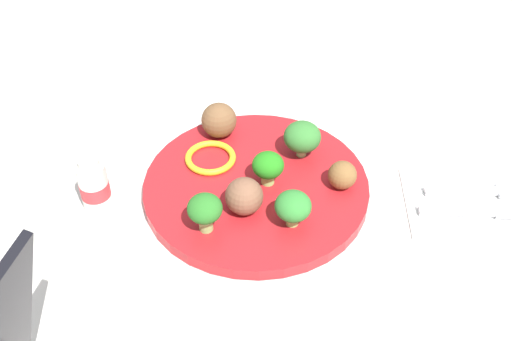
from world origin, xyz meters
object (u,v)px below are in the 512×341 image
object	(u,v)px
fork	(479,191)
yogurt_bottle	(94,186)
knife	(486,212)
pepper_ring_mid_left	(210,158)
broccoli_floret_far_rim	(205,210)
meatball_back_right	(219,120)
meatball_mid_right	(342,175)
plate	(256,187)
napkin	(475,204)
broccoli_floret_mid_left	(302,137)
meatball_front_right	(244,196)
broccoli_floret_back_right	(268,165)
broccoli_floret_near_rim	(293,207)

from	to	relation	value
fork	yogurt_bottle	world-z (taller)	yogurt_bottle
knife	yogurt_bottle	distance (m)	0.47
pepper_ring_mid_left	knife	xyz separation A→B (m)	(0.33, -0.09, -0.01)
broccoli_floret_far_rim	meatball_back_right	distance (m)	0.17
fork	meatball_back_right	bearing A→B (deg)	161.30
meatball_mid_right	fork	distance (m)	0.17
plate	pepper_ring_mid_left	size ratio (longest dim) A/B	4.26
fork	yogurt_bottle	distance (m)	0.47
knife	fork	bearing A→B (deg)	85.39
napkin	knife	world-z (taller)	knife
pepper_ring_mid_left	broccoli_floret_mid_left	bearing A→B (deg)	3.90
meatball_mid_right	yogurt_bottle	world-z (taller)	yogurt_bottle
broccoli_floret_far_rim	meatball_front_right	size ratio (longest dim) A/B	1.09
fork	meatball_mid_right	bearing A→B (deg)	178.51
broccoli_floret_mid_left	pepper_ring_mid_left	bearing A→B (deg)	-176.10
broccoli_floret_back_right	knife	bearing A→B (deg)	-11.16
meatball_front_right	pepper_ring_mid_left	size ratio (longest dim) A/B	0.69
plate	broccoli_floret_far_rim	xyz separation A→B (m)	(-0.06, -0.08, 0.04)
broccoli_floret_far_rim	broccoli_floret_mid_left	bearing A→B (deg)	47.18
plate	broccoli_floret_near_rim	xyz separation A→B (m)	(0.04, -0.07, 0.04)
broccoli_floret_near_rim	fork	bearing A→B (deg)	13.60
meatball_back_right	knife	size ratio (longest dim) A/B	0.32
meatball_mid_right	meatball_back_right	bearing A→B (deg)	145.25
pepper_ring_mid_left	fork	size ratio (longest dim) A/B	0.55
broccoli_floret_mid_left	fork	xyz separation A→B (m)	(0.22, -0.06, -0.04)
fork	knife	xyz separation A→B (m)	(-0.00, -0.04, -0.00)
meatball_front_right	broccoli_floret_mid_left	bearing A→B (deg)	52.83
pepper_ring_mid_left	napkin	bearing A→B (deg)	-12.79
meatball_mid_right	pepper_ring_mid_left	xyz separation A→B (m)	(-0.16, 0.05, -0.01)
pepper_ring_mid_left	yogurt_bottle	distance (m)	0.15
broccoli_floret_far_rim	pepper_ring_mid_left	distance (m)	0.12
broccoli_floret_mid_left	meatball_front_right	bearing A→B (deg)	-127.17
plate	fork	distance (m)	0.28
meatball_back_right	napkin	world-z (taller)	meatball_back_right
broccoli_floret_near_rim	pepper_ring_mid_left	bearing A→B (deg)	130.75
napkin	fork	xyz separation A→B (m)	(0.01, 0.02, 0.00)
broccoli_floret_far_rim	knife	world-z (taller)	broccoli_floret_far_rim
broccoli_floret_near_rim	meatball_mid_right	size ratio (longest dim) A/B	1.27
broccoli_floret_back_right	napkin	bearing A→B (deg)	-7.39
plate	knife	bearing A→B (deg)	-10.07
meatball_mid_right	knife	xyz separation A→B (m)	(0.17, -0.04, -0.03)
broccoli_floret_far_rim	meatball_front_right	bearing A→B (deg)	33.85
broccoli_floret_mid_left	broccoli_floret_near_rim	bearing A→B (deg)	-99.28
meatball_front_right	broccoli_floret_near_rim	bearing A→B (deg)	-22.61
meatball_back_right	meatball_front_right	world-z (taller)	meatball_back_right
broccoli_floret_near_rim	meatball_front_right	size ratio (longest dim) A/B	1.00
meatball_front_right	yogurt_bottle	size ratio (longest dim) A/B	0.59
broccoli_floret_back_right	fork	bearing A→B (deg)	-3.30
broccoli_floret_mid_left	meatball_back_right	distance (m)	0.12
meatball_front_right	knife	size ratio (longest dim) A/B	0.31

